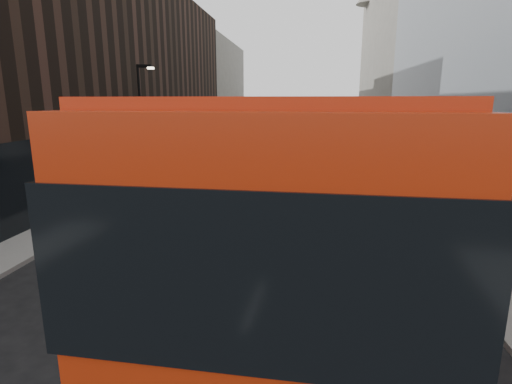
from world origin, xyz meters
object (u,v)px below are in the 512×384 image
(red_bus, at_px, (302,205))
(grey_bus, at_px, (328,129))
(car_a, at_px, (334,171))
(car_b, at_px, (295,157))
(street_lamp, at_px, (142,116))
(car_c, at_px, (324,152))

(red_bus, relative_size, grey_bus, 0.99)
(car_a, height_order, car_b, car_b)
(street_lamp, height_order, red_bus, street_lamp)
(street_lamp, height_order, car_c, street_lamp)
(car_c, bearing_deg, street_lamp, -128.49)
(car_a, distance_m, car_b, 6.20)
(grey_bus, distance_m, car_a, 17.26)
(car_a, bearing_deg, red_bus, -89.81)
(car_b, distance_m, car_c, 4.49)
(street_lamp, xyz_separation_m, red_bus, (9.89, -14.86, -1.35))
(grey_bus, bearing_deg, car_a, -92.60)
(car_a, bearing_deg, car_c, 98.12)
(red_bus, height_order, grey_bus, red_bus)
(car_a, bearing_deg, car_b, 122.11)
(grey_bus, relative_size, car_a, 3.04)
(street_lamp, distance_m, car_c, 16.48)
(car_a, relative_size, car_c, 0.81)
(street_lamp, relative_size, red_bus, 0.55)
(red_bus, height_order, car_a, red_bus)
(car_b, xyz_separation_m, car_c, (2.41, 3.79, -0.01))
(car_c, bearing_deg, car_a, -81.60)
(car_a, height_order, car_c, car_c)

